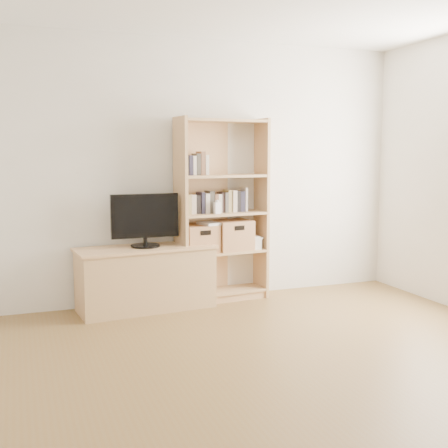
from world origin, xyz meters
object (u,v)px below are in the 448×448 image
bookshelf (222,210)px  laptop (216,223)px  baby_monitor (217,208)px  television (145,220)px  basket_right (232,235)px  basket_left (200,239)px  tv_stand (146,279)px

bookshelf → laptop: size_ratio=5.65×
baby_monitor → television: bearing=165.3°
baby_monitor → laptop: (0.02, 0.09, -0.16)m
basket_right → television: bearing=177.4°
bookshelf → basket_left: bearing=-178.8°
television → baby_monitor: television is taller
bookshelf → basket_right: bookshelf is taller
basket_left → basket_right: basket_right is taller
baby_monitor → basket_left: (-0.15, 0.08, -0.31)m
television → laptop: size_ratio=1.97×
tv_stand → television: television is taller
bookshelf → television: bookshelf is taller
baby_monitor → tv_stand: bearing=165.3°
basket_left → laptop: bearing=-3.3°
tv_stand → basket_left: size_ratio=3.82×
tv_stand → bookshelf: size_ratio=0.69×
baby_monitor → basket_right: (0.20, 0.12, -0.29)m
laptop → basket_right: bearing=-7.0°
tv_stand → basket_right: bearing=-0.6°
bookshelf → television: bearing=180.0°
television → basket_left: television is taller
basket_left → tv_stand: bearing=178.7°
basket_right → laptop: size_ratio=1.12×
tv_stand → basket_right: basket_right is taller
television → laptop: 0.73m
tv_stand → baby_monitor: size_ratio=11.25×
laptop → basket_left: bearing=168.0°
tv_stand → basket_right: (0.91, 0.08, 0.37)m
laptop → tv_stand: bearing=169.6°
television → basket_left: 0.60m
television → laptop: television is taller
baby_monitor → basket_left: 0.35m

